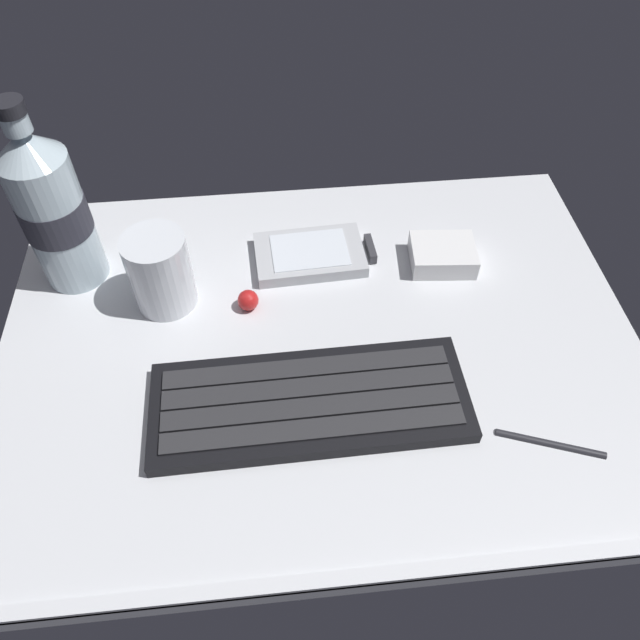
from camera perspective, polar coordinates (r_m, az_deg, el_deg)
The scene contains 8 objects.
ground_plane at distance 62.66cm, azimuth 0.02°, elevation -2.50°, with size 64.00×48.00×2.80cm.
keyboard at distance 56.79cm, azimuth -0.92°, elevation -7.57°, with size 29.16×11.42×1.70cm.
handheld_device at distance 69.23cm, azimuth -0.42°, elevation 6.11°, with size 13.07×8.18×1.50cm.
juice_cup at distance 64.66cm, azimuth -14.52°, elevation 4.15°, with size 6.40×6.40×8.50cm.
water_bottle at distance 67.51cm, azimuth -23.52°, elevation 9.38°, with size 6.73×6.73×20.80cm.
charger_block at distance 69.79cm, azimuth 11.27°, elevation 5.92°, with size 7.00×5.60×2.40cm, color white.
trackball_mouse at distance 64.36cm, azimuth -6.67°, elevation 1.83°, with size 2.20×2.20×2.20cm, color red.
stylus_pen at distance 58.83cm, azimuth 20.58°, elevation -10.53°, with size 0.70×0.70×9.50cm, color #26262B.
Camera 1 is at (-3.85, -38.13, 48.77)cm, focal length 34.60 mm.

